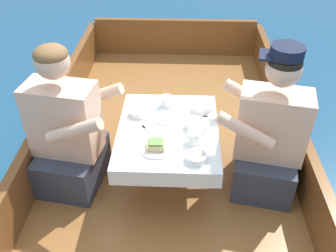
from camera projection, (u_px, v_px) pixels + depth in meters
name	position (u px, v px, depth m)	size (l,w,h in m)	color
ground_plane	(169.00, 191.00, 2.75)	(60.00, 60.00, 0.00)	navy
boat_deck	(169.00, 179.00, 2.67)	(1.77, 3.60, 0.26)	brown
gunwale_port	(42.00, 144.00, 2.52)	(0.06, 3.60, 0.32)	brown
gunwale_starboard	(298.00, 151.00, 2.47)	(0.06, 3.60, 0.32)	brown
bow_coaming	(175.00, 37.00, 3.90)	(1.65, 0.06, 0.37)	brown
cockpit_table	(168.00, 134.00, 2.30)	(0.61, 0.77, 0.40)	#B2B2B7
person_port	(68.00, 134.00, 2.26)	(0.57, 0.51, 0.96)	#333847
person_starboard	(269.00, 137.00, 2.23)	(0.58, 0.52, 0.97)	#333847
plate_sandwich	(156.00, 148.00, 2.12)	(0.19, 0.19, 0.01)	white
plate_bread	(166.00, 118.00, 2.35)	(0.16, 0.16, 0.01)	white
sandwich	(156.00, 145.00, 2.10)	(0.10, 0.09, 0.05)	tan
bowl_port_near	(197.00, 157.00, 2.03)	(0.11, 0.11, 0.04)	white
bowl_starboard_near	(197.00, 125.00, 2.26)	(0.15, 0.15, 0.04)	white
bowl_center_far	(202.00, 108.00, 2.41)	(0.12, 0.12, 0.04)	white
bowl_port_far	(138.00, 112.00, 2.38)	(0.11, 0.11, 0.04)	white
coffee_cup_port	(193.00, 138.00, 2.14)	(0.10, 0.07, 0.07)	white
coffee_cup_starboard	(167.00, 101.00, 2.45)	(0.11, 0.08, 0.07)	white
utensil_knife_starboard	(161.00, 129.00, 2.27)	(0.05, 0.17, 0.00)	silver
utensil_fork_port	(197.00, 117.00, 2.37)	(0.17, 0.03, 0.00)	silver
utensil_spoon_starboard	(140.00, 154.00, 2.08)	(0.06, 0.17, 0.01)	silver
utensil_fork_starboard	(148.00, 131.00, 2.25)	(0.12, 0.15, 0.00)	silver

